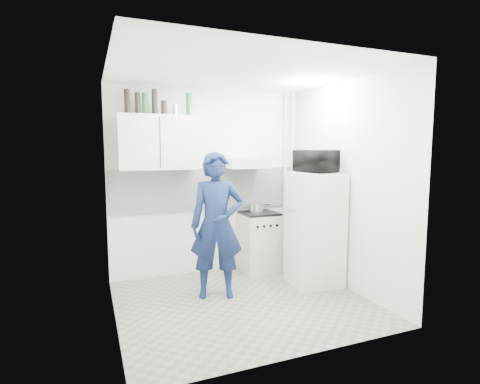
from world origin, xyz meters
name	(u,v)px	position (x,y,z in m)	size (l,w,h in m)	color
floor	(243,302)	(0.00, 0.00, 0.00)	(2.80, 2.80, 0.00)	gray
ceiling	(243,71)	(0.00, 0.00, 2.60)	(2.80, 2.80, 0.00)	white
wall_back	(209,182)	(0.00, 1.25, 1.30)	(2.80, 2.80, 0.00)	silver
wall_left	(111,197)	(-1.40, 0.00, 1.30)	(2.60, 2.60, 0.00)	silver
wall_right	(345,186)	(1.40, 0.00, 1.30)	(2.60, 2.60, 0.00)	silver
person	(217,225)	(-0.21, 0.30, 0.87)	(0.63, 0.42, 1.73)	#111F43
stove	(259,242)	(0.67, 1.00, 0.41)	(0.52, 0.52, 0.83)	beige
fridge	(314,229)	(1.10, 0.22, 0.73)	(0.61, 0.61, 1.47)	white
stove_top	(259,213)	(0.67, 1.00, 0.84)	(0.50, 0.50, 0.03)	black
saucepan	(256,208)	(0.66, 1.07, 0.91)	(0.20, 0.20, 0.11)	silver
microwave	(316,161)	(1.10, 0.22, 1.61)	(0.35, 0.52, 0.29)	black
bottle_a	(127,102)	(-1.12, 1.07, 2.35)	(0.07, 0.07, 0.30)	black
bottle_b	(138,103)	(-0.99, 1.07, 2.34)	(0.07, 0.07, 0.27)	black
bottle_c	(145,104)	(-0.90, 1.07, 2.33)	(0.06, 0.06, 0.27)	#144C1E
bottle_d	(155,102)	(-0.78, 1.07, 2.36)	(0.07, 0.07, 0.32)	black
canister_a	(164,108)	(-0.66, 1.07, 2.29)	(0.08, 0.08, 0.19)	black
canister_b	(175,110)	(-0.51, 1.07, 2.27)	(0.07, 0.07, 0.14)	silver
bottle_e	(189,105)	(-0.33, 1.07, 2.35)	(0.07, 0.07, 0.30)	#144C1E
upper_cabinet	(158,143)	(-0.75, 1.07, 1.85)	(1.00, 0.35, 0.70)	white
range_hood	(245,163)	(0.45, 1.00, 1.57)	(0.60, 0.50, 0.14)	beige
backsplash	(210,189)	(0.00, 1.24, 1.20)	(2.74, 0.03, 0.60)	white
pipe_a	(292,180)	(1.30, 1.17, 1.30)	(0.05, 0.05, 2.60)	beige
pipe_b	(285,180)	(1.18, 1.17, 1.30)	(0.04, 0.04, 2.60)	beige
ceiling_spot_fixture	(312,83)	(1.00, 0.20, 2.57)	(0.10, 0.10, 0.02)	white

